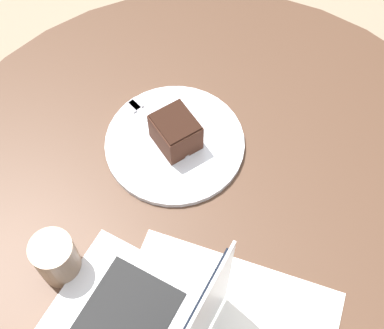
% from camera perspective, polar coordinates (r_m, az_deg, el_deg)
% --- Properties ---
extents(ground_plane, '(12.00, 12.00, 0.00)m').
position_cam_1_polar(ground_plane, '(1.68, 1.17, -15.67)').
color(ground_plane, gray).
extents(dining_table, '(1.11, 1.11, 0.76)m').
position_cam_1_polar(dining_table, '(1.07, 1.78, -7.30)').
color(dining_table, '#4C3323').
rests_on(dining_table, ground_plane).
extents(plate, '(0.27, 0.27, 0.01)m').
position_cam_1_polar(plate, '(1.02, -1.85, 2.29)').
color(plate, silver).
rests_on(plate, dining_table).
extents(cake_slice, '(0.10, 0.09, 0.07)m').
position_cam_1_polar(cake_slice, '(0.99, -1.76, 3.51)').
color(cake_slice, '#472619').
rests_on(cake_slice, plate).
extents(fork, '(0.17, 0.04, 0.00)m').
position_cam_1_polar(fork, '(1.04, -4.30, 4.56)').
color(fork, silver).
rests_on(fork, plate).
extents(coffee_glass, '(0.07, 0.07, 0.10)m').
position_cam_1_polar(coffee_glass, '(0.90, -14.25, -9.67)').
color(coffee_glass, '#997556').
rests_on(coffee_glass, dining_table).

